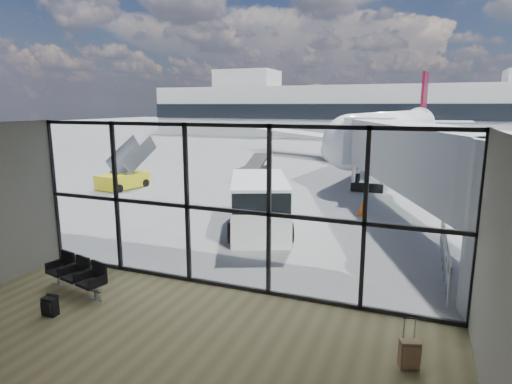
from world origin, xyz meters
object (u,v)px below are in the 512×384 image
Objects in this scene: suitcase at (409,354)px; belt_loader at (251,173)px; service_van at (259,205)px; airliner at (398,131)px; backpack at (50,306)px; mobile_stairs at (124,178)px; seating_row at (79,272)px.

belt_loader is (-10.45, 17.88, 0.26)m from suitcase.
airliner is at bearing 58.74° from service_van.
belt_loader is at bearing 90.50° from service_van.
backpack is 16.55m from mobile_stairs.
airliner is 9.26× the size of mobile_stairs.
mobile_stairs is at bearing 137.56° from seating_row.
mobile_stairs is (-6.46, -4.80, 0.02)m from belt_loader.
service_van reaches higher than seating_row.
belt_loader reaches higher than suitcase.
mobile_stairs is at bearing -144.14° from belt_loader.
airliner is at bearing 60.68° from belt_loader.
suitcase is (8.06, 0.90, 0.06)m from backpack.
suitcase is at bearing -74.63° from service_van.
seating_row is at bearing -46.70° from mobile_stairs.
suitcase is 9.57m from service_van.
belt_loader is at bearing 110.23° from seating_row.
belt_loader is (-2.39, 18.78, 0.32)m from backpack.
mobile_stairs reaches higher than seating_row.
suitcase is (8.47, -0.48, -0.21)m from seating_row.
backpack is 0.50× the size of suitcase.
mobile_stairs is at bearing 129.97° from service_van.
service_van is at bearing 108.96° from suitcase.
seating_row is 0.57× the size of mobile_stairs.
mobile_stairs is (-14.69, -19.93, -2.11)m from airliner.
suitcase is at bearing -78.90° from airliner.
airliner is at bearing 92.86° from seating_row.
airliner is at bearing 63.10° from mobile_stairs.
seating_row is 33.20m from airliner.
airliner is 24.85m from mobile_stairs.
seating_row is 7.47m from service_van.
airliner is (5.84, 33.91, 2.45)m from backpack.
service_van is at bearing -91.00° from airliner.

